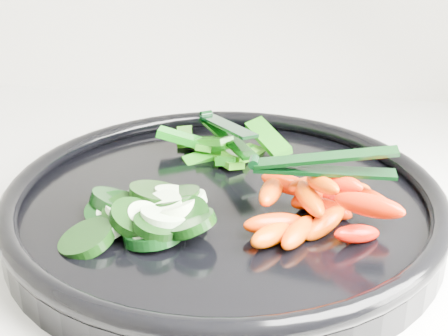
# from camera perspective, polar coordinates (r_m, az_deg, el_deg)

# --- Properties ---
(veggie_tray) EXTENTS (0.48, 0.48, 0.04)m
(veggie_tray) POSITION_cam_1_polar(r_m,az_deg,el_deg) (0.54, -0.00, -3.35)
(veggie_tray) COLOR black
(veggie_tray) RESTS_ON counter
(cucumber_pile) EXTENTS (0.13, 0.12, 0.04)m
(cucumber_pile) POSITION_cam_1_polar(r_m,az_deg,el_deg) (0.50, -7.34, -4.09)
(cucumber_pile) COLOR black
(cucumber_pile) RESTS_ON veggie_tray
(carrot_pile) EXTENTS (0.12, 0.13, 0.05)m
(carrot_pile) POSITION_cam_1_polar(r_m,az_deg,el_deg) (0.50, 8.39, -3.29)
(carrot_pile) COLOR #E15A00
(carrot_pile) RESTS_ON veggie_tray
(pepper_pile) EXTENTS (0.14, 0.10, 0.03)m
(pepper_pile) POSITION_cam_1_polar(r_m,az_deg,el_deg) (0.62, 0.06, 1.95)
(pepper_pile) COLOR #186509
(pepper_pile) RESTS_ON veggie_tray
(tong_carrot) EXTENTS (0.11, 0.02, 0.02)m
(tong_carrot) POSITION_cam_1_polar(r_m,az_deg,el_deg) (0.49, 8.76, 0.35)
(tong_carrot) COLOR black
(tong_carrot) RESTS_ON carrot_pile
(tong_pepper) EXTENTS (0.07, 0.11, 0.02)m
(tong_pepper) POSITION_cam_1_polar(r_m,az_deg,el_deg) (0.61, 0.13, 3.48)
(tong_pepper) COLOR black
(tong_pepper) RESTS_ON pepper_pile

